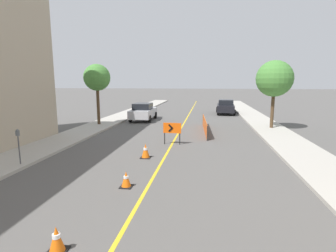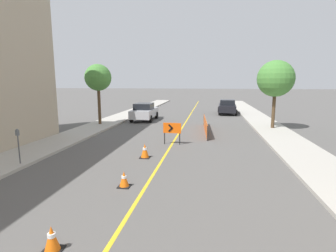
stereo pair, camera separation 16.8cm
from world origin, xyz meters
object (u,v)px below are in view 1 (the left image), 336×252
(traffic_cone_fifth, at_px, (126,179))
(arrow_barricade_primary, at_px, (172,129))
(traffic_cone_farthest, at_px, (146,151))
(parked_car_curb_near, at_px, (143,112))
(traffic_cone_fourth, at_px, (57,240))
(street_tree_left_near, at_px, (97,78))
(parked_car_curb_mid, at_px, (226,107))
(parking_meter_near_curb, at_px, (18,140))
(street_tree_right_near, at_px, (274,79))

(traffic_cone_fifth, xyz_separation_m, arrow_barricade_primary, (0.72, 6.31, 0.61))
(traffic_cone_farthest, relative_size, parked_car_curb_near, 0.16)
(arrow_barricade_primary, height_order, parked_car_curb_near, parked_car_curb_near)
(traffic_cone_fourth, bearing_deg, traffic_cone_fifth, 83.76)
(traffic_cone_fifth, relative_size, street_tree_left_near, 0.11)
(traffic_cone_farthest, distance_m, parked_car_curb_mid, 18.60)
(parked_car_curb_near, height_order, parked_car_curb_mid, same)
(traffic_cone_fourth, relative_size, street_tree_left_near, 0.12)
(traffic_cone_fourth, bearing_deg, parked_car_curb_mid, 78.52)
(parked_car_curb_near, relative_size, parking_meter_near_curb, 2.93)
(parked_car_curb_mid, height_order, parking_meter_near_curb, parking_meter_near_curb)
(traffic_cone_fourth, height_order, street_tree_right_near, street_tree_right_near)
(traffic_cone_farthest, bearing_deg, street_tree_left_near, 124.98)
(parked_car_curb_mid, distance_m, parking_meter_near_curb, 22.26)
(parked_car_curb_near, bearing_deg, parking_meter_near_curb, -98.11)
(street_tree_right_near, bearing_deg, traffic_cone_fifth, -121.51)
(traffic_cone_fourth, relative_size, traffic_cone_farthest, 0.84)
(traffic_cone_farthest, bearing_deg, parked_car_curb_near, 104.26)
(traffic_cone_fifth, bearing_deg, parking_meter_near_curb, 164.62)
(traffic_cone_fourth, height_order, parked_car_curb_near, parked_car_curb_near)
(traffic_cone_fourth, xyz_separation_m, street_tree_right_near, (7.82, 15.64, 3.44))
(traffic_cone_fifth, height_order, parking_meter_near_curb, parking_meter_near_curb)
(parked_car_curb_mid, relative_size, street_tree_right_near, 0.89)
(arrow_barricade_primary, xyz_separation_m, parked_car_curb_mid, (3.96, 15.10, -0.08))
(traffic_cone_fifth, height_order, arrow_barricade_primary, arrow_barricade_primary)
(arrow_barricade_primary, xyz_separation_m, parking_meter_near_curb, (-5.71, -4.94, 0.29))
(traffic_cone_farthest, bearing_deg, parking_meter_near_curb, -156.65)
(traffic_cone_fourth, height_order, parked_car_curb_mid, parked_car_curb_mid)
(traffic_cone_fifth, relative_size, arrow_barricade_primary, 0.44)
(parked_car_curb_mid, bearing_deg, street_tree_left_near, -134.99)
(parked_car_curb_mid, xyz_separation_m, street_tree_right_near, (2.75, -9.30, 2.92))
(traffic_cone_fourth, relative_size, arrow_barricade_primary, 0.46)
(traffic_cone_farthest, distance_m, street_tree_left_near, 10.78)
(parking_meter_near_curb, bearing_deg, street_tree_right_near, 40.88)
(traffic_cone_fifth, distance_m, street_tree_left_near, 13.72)
(traffic_cone_fifth, xyz_separation_m, traffic_cone_farthest, (-0.15, 3.46, 0.07))
(arrow_barricade_primary, bearing_deg, parked_car_curb_near, 115.84)
(traffic_cone_farthest, xyz_separation_m, arrow_barricade_primary, (0.87, 2.85, 0.54))
(street_tree_left_near, height_order, street_tree_right_near, street_tree_right_near)
(traffic_cone_fifth, height_order, street_tree_left_near, street_tree_left_near)
(traffic_cone_fourth, xyz_separation_m, parking_meter_near_curb, (-4.60, 4.89, 0.88))
(parked_car_curb_near, bearing_deg, traffic_cone_fourth, -82.25)
(traffic_cone_fourth, xyz_separation_m, parked_car_curb_near, (-2.77, 18.82, 0.52))
(street_tree_left_near, bearing_deg, parked_car_curb_near, 50.77)
(traffic_cone_fourth, xyz_separation_m, street_tree_left_near, (-5.61, 15.34, 3.53))
(arrow_barricade_primary, bearing_deg, parking_meter_near_curb, -136.64)
(parking_meter_near_curb, distance_m, street_tree_left_near, 10.82)
(street_tree_left_near, bearing_deg, arrow_barricade_primary, -39.35)
(traffic_cone_farthest, relative_size, street_tree_left_near, 0.14)
(parked_car_curb_near, xyz_separation_m, street_tree_right_near, (10.59, -3.18, 2.92))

